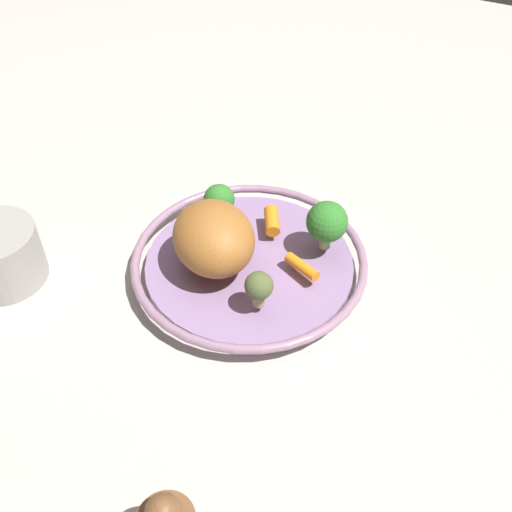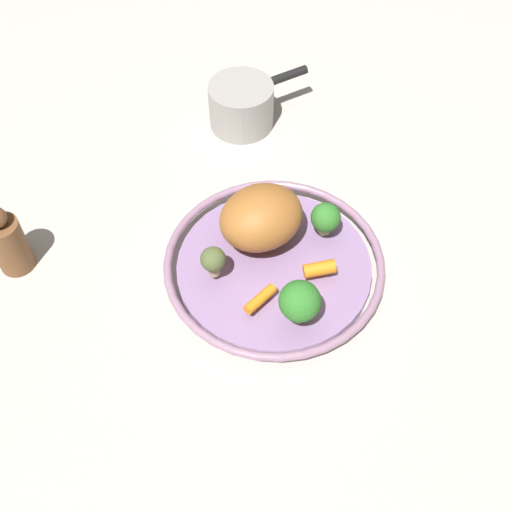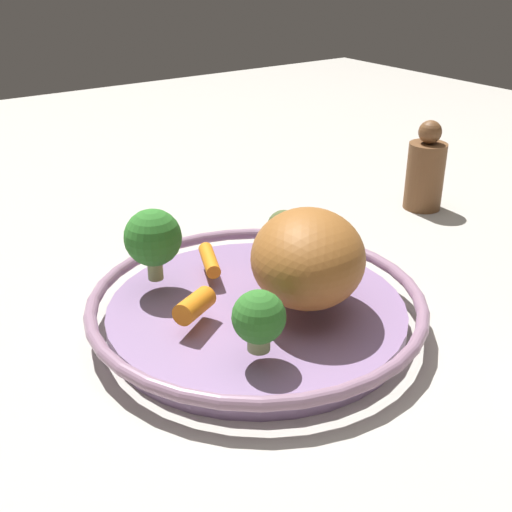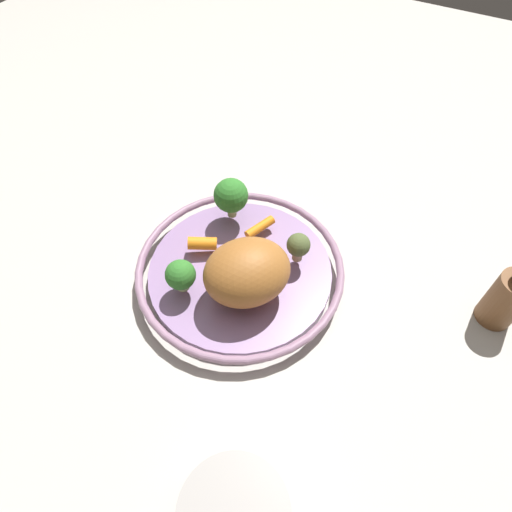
{
  "view_description": "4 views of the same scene",
  "coord_description": "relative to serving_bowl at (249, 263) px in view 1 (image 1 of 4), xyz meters",
  "views": [
    {
      "loc": [
        0.53,
        0.29,
        0.62
      ],
      "look_at": [
        0.03,
        0.02,
        0.07
      ],
      "focal_mm": 41.6,
      "sensor_mm": 36.0,
      "label": 1
    },
    {
      "loc": [
        -0.17,
        0.54,
        0.8
      ],
      "look_at": [
        0.02,
        0.03,
        0.07
      ],
      "focal_mm": 44.31,
      "sensor_mm": 36.0,
      "label": 2
    },
    {
      "loc": [
        -0.32,
        -0.46,
        0.35
      ],
      "look_at": [
        0.02,
        0.02,
        0.06
      ],
      "focal_mm": 45.62,
      "sensor_mm": 36.0,
      "label": 3
    },
    {
      "loc": [
        0.22,
        -0.35,
        0.59
      ],
      "look_at": [
        0.02,
        0.01,
        0.06
      ],
      "focal_mm": 30.15,
      "sensor_mm": 36.0,
      "label": 4
    }
  ],
  "objects": [
    {
      "name": "ground_plane",
      "position": [
        0.0,
        0.0,
        -0.02
      ],
      "size": [
        2.4,
        2.4,
        0.0
      ],
      "primitive_type": "plane",
      "color": "#B7B2A8"
    },
    {
      "name": "baby_carrot_right",
      "position": [
        -0.07,
        0.0,
        0.03
      ],
      "size": [
        0.05,
        0.04,
        0.02
      ],
      "primitive_type": "cylinder",
      "rotation": [
        1.65,
        0.0,
        2.11
      ],
      "color": "orange",
      "rests_on": "serving_bowl"
    },
    {
      "name": "broccoli_floret_edge",
      "position": [
        0.07,
        0.05,
        0.05
      ],
      "size": [
        0.04,
        0.04,
        0.05
      ],
      "color": "tan",
      "rests_on": "serving_bowl"
    },
    {
      "name": "broccoli_floret_large",
      "position": [
        -0.05,
        -0.08,
        0.05
      ],
      "size": [
        0.05,
        0.05,
        0.06
      ],
      "color": "#96AA66",
      "rests_on": "serving_bowl"
    },
    {
      "name": "serving_bowl",
      "position": [
        0.0,
        0.0,
        0.0
      ],
      "size": [
        0.34,
        0.34,
        0.03
      ],
      "color": "#8E709E",
      "rests_on": "ground_plane"
    },
    {
      "name": "broccoli_floret_small",
      "position": [
        -0.07,
        0.09,
        0.06
      ],
      "size": [
        0.06,
        0.06,
        0.08
      ],
      "color": "#95AB66",
      "rests_on": "serving_bowl"
    },
    {
      "name": "baby_carrot_near_rim",
      "position": [
        -0.01,
        0.08,
        0.02
      ],
      "size": [
        0.04,
        0.06,
        0.02
      ],
      "primitive_type": "cylinder",
      "rotation": [
        1.53,
        0.0,
        2.76
      ],
      "color": "orange",
      "rests_on": "serving_bowl"
    },
    {
      "name": "roast_chicken_piece",
      "position": [
        0.03,
        -0.04,
        0.06
      ],
      "size": [
        0.17,
        0.17,
        0.09
      ],
      "primitive_type": "ellipsoid",
      "rotation": [
        0.0,
        0.0,
        4.02
      ],
      "color": "#A2622A",
      "rests_on": "serving_bowl"
    }
  ]
}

